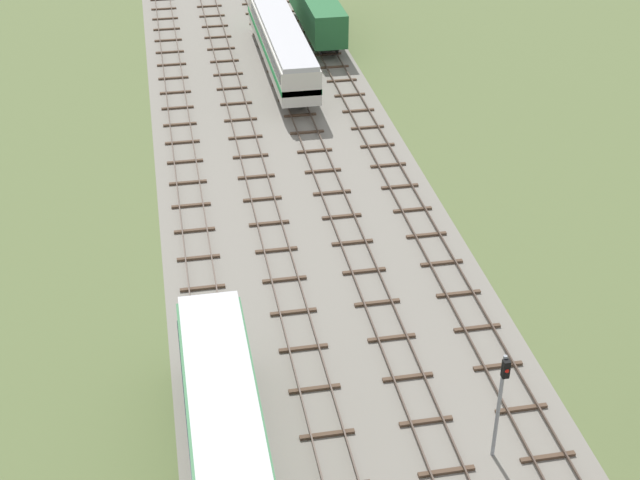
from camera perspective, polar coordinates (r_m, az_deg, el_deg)
ground_plane at (r=55.35m, az=-0.99°, el=1.45°), size 480.00×480.00×0.00m
ballast_bed at (r=55.34m, az=-0.99°, el=1.45°), size 17.17×176.00×0.01m
track_far_left at (r=55.59m, az=-7.87°, el=1.44°), size 2.40×126.00×0.29m
track_left at (r=55.87m, az=-3.38°, el=1.87°), size 2.40×126.00×0.29m
track_centre_left at (r=56.48m, az=1.04°, el=2.28°), size 2.40×126.00×0.29m
track_centre at (r=57.43m, az=5.34°, el=2.67°), size 2.40×126.00×0.29m
diesel_railcar_centre_left_mid at (r=75.68m, az=-2.42°, el=12.20°), size 2.96×20.50×3.80m
freight_boxcar_centre_midfar at (r=84.00m, az=-0.22°, el=14.13°), size 2.87×14.00×3.60m
signal_post_nearest at (r=37.97m, az=11.12°, el=-9.35°), size 0.28×0.47×5.28m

